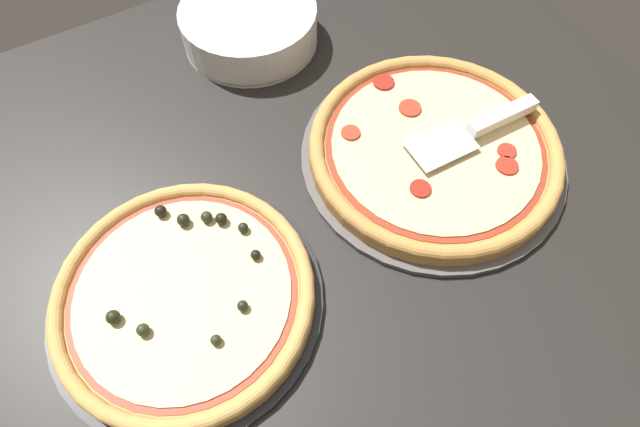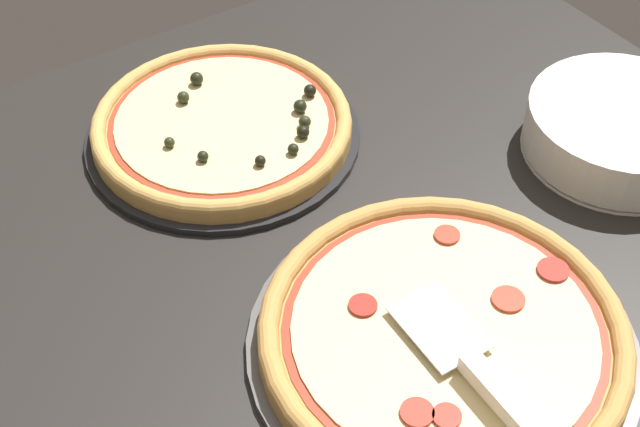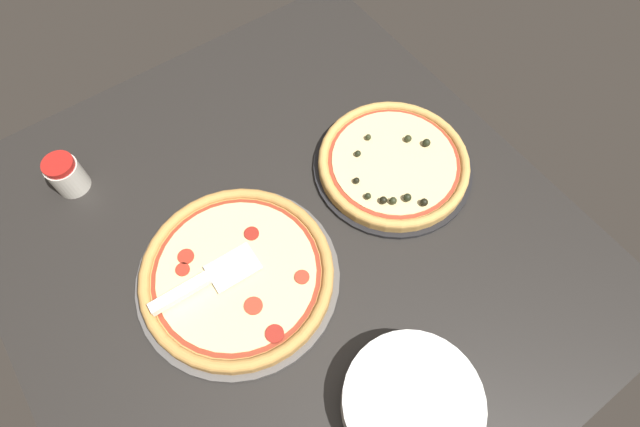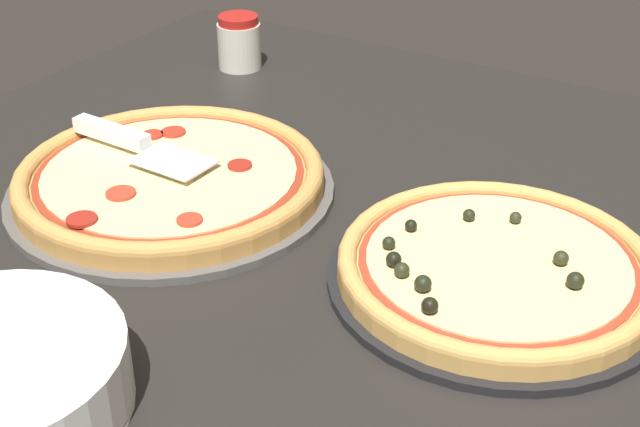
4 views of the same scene
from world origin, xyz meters
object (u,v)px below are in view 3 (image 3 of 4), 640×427
pizza_front (237,274)px  plate_stack (411,404)px  parmesan_shaker (66,175)px  serving_spatula (193,289)px  pizza_back (394,162)px

pizza_front → plate_stack: (39.43, 12.45, 0.90)cm
plate_stack → parmesan_shaker: (-80.49, -31.37, 0.95)cm
serving_spatula → plate_stack: bearing=27.5°
pizza_back → serving_spatula: (1.49, -51.88, 2.48)cm
pizza_front → parmesan_shaker: parmesan_shaker is taller
pizza_front → serving_spatula: serving_spatula is taller
pizza_front → plate_stack: size_ratio=1.59×
pizza_back → serving_spatula: bearing=-88.4°
plate_stack → parmesan_shaker: size_ratio=2.72×
serving_spatula → parmesan_shaker: 41.16cm
pizza_front → pizza_back: pizza_back is taller
pizza_front → serving_spatula: 9.11cm
pizza_back → serving_spatula: size_ratio=1.53×
serving_spatula → parmesan_shaker: parmesan_shaker is taller
pizza_back → parmesan_shaker: (-38.38, -62.08, 1.94)cm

